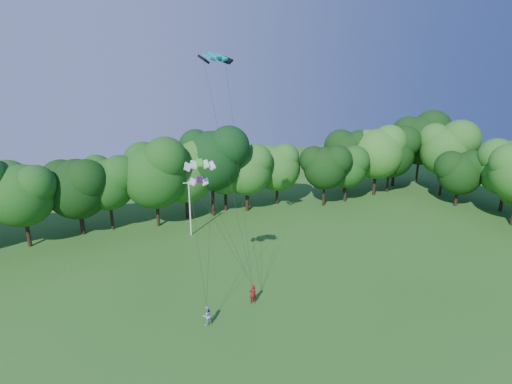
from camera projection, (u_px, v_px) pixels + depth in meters
name	position (u px, v px, depth m)	size (l,w,h in m)	color
utility_pole	(190.00, 208.00, 50.60)	(1.35, 0.61, 7.15)	silver
kite_flyer_left	(253.00, 294.00, 36.11)	(0.68, 0.45, 1.87)	maroon
kite_flyer_right	(207.00, 315.00, 33.01)	(0.84, 0.65, 1.73)	#8FAAC6
kite_teal	(215.00, 55.00, 34.72)	(3.27, 2.22, 0.63)	#05979E
kite_green	(199.00, 163.00, 32.38)	(2.65, 1.61, 0.45)	#36CC1E
kite_pink	(199.00, 180.00, 34.32)	(1.82, 1.35, 0.40)	#C8378E
tree_back_center	(212.00, 159.00, 56.27)	(9.37, 9.37, 13.63)	black
tree_back_east	(378.00, 147.00, 66.21)	(9.18, 9.18, 13.36)	#321E14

